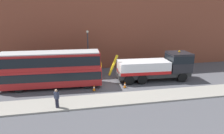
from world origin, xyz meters
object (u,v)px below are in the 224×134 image
at_px(pedestrian_onlooker, 57,99).
at_px(recovery_tow_truck, 157,66).
at_px(double_decker_bus, 51,68).
at_px(traffic_cone_midway, 125,85).
at_px(street_lamp, 88,48).
at_px(traffic_cone_near_bus, 94,88).

bearing_deg(pedestrian_onlooker, recovery_tow_truck, -19.01).
relative_size(recovery_tow_truck, double_decker_bus, 0.92).
relative_size(recovery_tow_truck, pedestrian_onlooker, 5.96).
bearing_deg(traffic_cone_midway, double_decker_bus, 167.49).
height_order(double_decker_bus, street_lamp, street_lamp).
xyz_separation_m(traffic_cone_near_bus, traffic_cone_midway, (3.49, 0.23, 0.00)).
xyz_separation_m(double_decker_bus, traffic_cone_near_bus, (4.49, -2.00, -1.89)).
relative_size(recovery_tow_truck, traffic_cone_near_bus, 14.15).
xyz_separation_m(pedestrian_onlooker, street_lamp, (3.58, 10.39, 2.49)).
bearing_deg(traffic_cone_midway, pedestrian_onlooker, -152.78).
relative_size(recovery_tow_truck, street_lamp, 1.75).
relative_size(traffic_cone_midway, street_lamp, 0.12).
bearing_deg(double_decker_bus, street_lamp, 50.38).
bearing_deg(double_decker_bus, traffic_cone_near_bus, -21.61).
height_order(double_decker_bus, traffic_cone_midway, double_decker_bus).
height_order(traffic_cone_near_bus, street_lamp, street_lamp).
distance_m(recovery_tow_truck, street_lamp, 9.63).
bearing_deg(recovery_tow_truck, double_decker_bus, -177.73).
relative_size(double_decker_bus, traffic_cone_near_bus, 15.45).
xyz_separation_m(double_decker_bus, traffic_cone_midway, (7.99, -1.77, -1.89)).
distance_m(recovery_tow_truck, double_decker_bus, 12.54).
distance_m(recovery_tow_truck, pedestrian_onlooker, 12.86).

